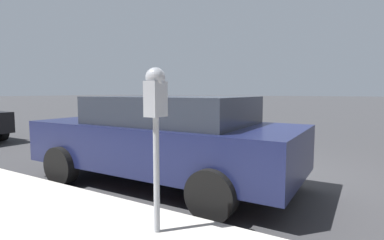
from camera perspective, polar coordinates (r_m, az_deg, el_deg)
ground_plane at (r=5.60m, az=8.27°, el=-10.58°), size 220.00×220.00×0.00m
parking_meter at (r=2.88m, az=-6.92°, el=2.39°), size 0.21×0.19×1.62m
car_navy at (r=5.02m, az=-5.12°, el=-3.25°), size 2.15×4.49×1.46m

